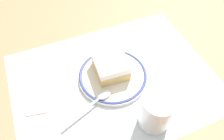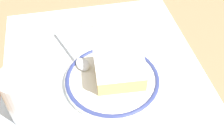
% 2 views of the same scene
% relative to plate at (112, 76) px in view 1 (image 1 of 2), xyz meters
% --- Properties ---
extents(ground_plane, '(2.40, 2.40, 0.00)m').
position_rel_plate_xyz_m(ground_plane, '(0.00, -0.01, -0.01)').
color(ground_plane, '#9E7551').
extents(placemat, '(0.50, 0.38, 0.00)m').
position_rel_plate_xyz_m(placemat, '(0.00, -0.01, -0.01)').
color(placemat, silver).
rests_on(placemat, ground_plane).
extents(plate, '(0.17, 0.17, 0.01)m').
position_rel_plate_xyz_m(plate, '(0.00, 0.00, 0.00)').
color(plate, silver).
rests_on(plate, placemat).
extents(cake_slice, '(0.08, 0.09, 0.05)m').
position_rel_plate_xyz_m(cake_slice, '(0.01, 0.01, 0.03)').
color(cake_slice, '#DBB76B').
rests_on(cake_slice, plate).
extents(spoon, '(0.13, 0.06, 0.01)m').
position_rel_plate_xyz_m(spoon, '(-0.06, -0.06, 0.01)').
color(spoon, silver).
rests_on(spoon, plate).
extents(cup, '(0.07, 0.07, 0.09)m').
position_rel_plate_xyz_m(cup, '(0.04, -0.15, 0.03)').
color(cup, silver).
rests_on(cup, placemat).
extents(sugar_packet, '(0.05, 0.04, 0.01)m').
position_rel_plate_xyz_m(sugar_packet, '(-0.19, -0.02, -0.00)').
color(sugar_packet, '#E5998C').
rests_on(sugar_packet, placemat).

